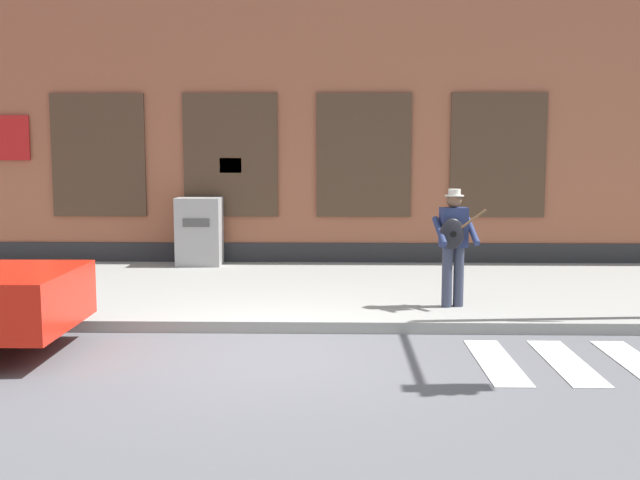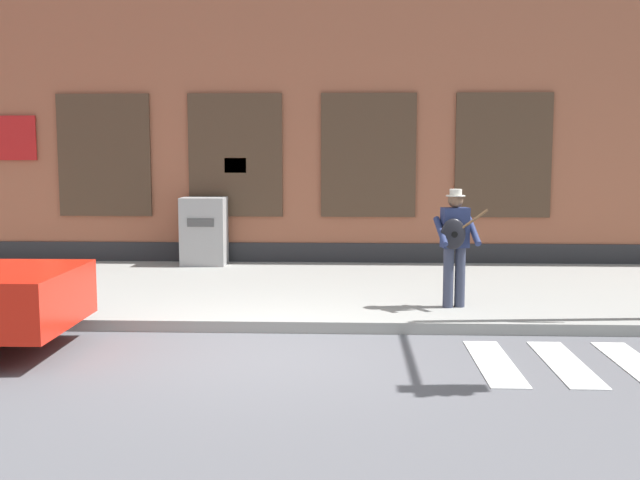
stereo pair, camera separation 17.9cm
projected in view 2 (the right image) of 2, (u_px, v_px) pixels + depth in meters
The scene contains 5 objects.
ground_plane at pixel (267, 354), 8.90m from camera, with size 160.00×160.00×0.00m, color #56565B.
sidewalk at pixel (292, 290), 12.61m from camera, with size 28.00×5.44×0.16m.
building_backdrop at pixel (307, 115), 16.91m from camera, with size 28.00×4.06×6.48m.
busker at pixel (455, 241), 10.71m from camera, with size 0.75×0.60×1.71m.
utility_box at pixel (204, 231), 14.85m from camera, with size 0.87×0.66×1.34m.
Camera 2 is at (0.98, -8.65, 2.40)m, focal length 42.00 mm.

